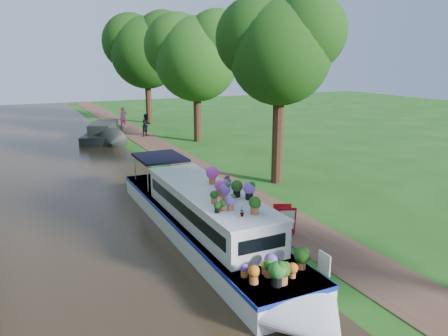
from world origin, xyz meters
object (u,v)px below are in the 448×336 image
Objects in this scene: plant_boat at (209,220)px; second_boat at (104,133)px; pedestrian_pink at (123,117)px; pedestrian_dark at (147,125)px; sandwich_board at (285,221)px.

second_boat is (0.50, 20.78, -0.31)m from plant_boat.
plant_boat is at bearing -105.38° from pedestrian_pink.
plant_boat reaches higher than pedestrian_dark.
pedestrian_pink is at bearing 82.92° from plant_boat.
pedestrian_dark is at bearing -90.19° from pedestrian_pink.
plant_boat is 2.76m from sandwich_board.
second_boat is 4.19× the size of pedestrian_dark.
plant_boat is 7.27× the size of pedestrian_pink.
pedestrian_pink reaches higher than sandwich_board.
pedestrian_dark is (3.92, 21.02, 0.05)m from plant_boat.
plant_boat is 13.05× the size of sandwich_board.
plant_boat is 7.71× the size of pedestrian_dark.
second_boat is 3.45m from pedestrian_dark.
plant_boat is at bearing -134.42° from pedestrian_dark.
plant_boat is 21.38m from pedestrian_dark.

